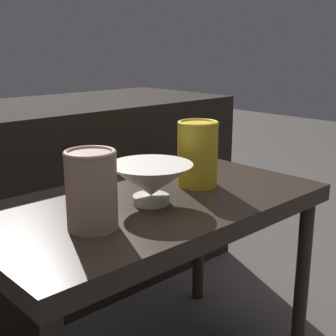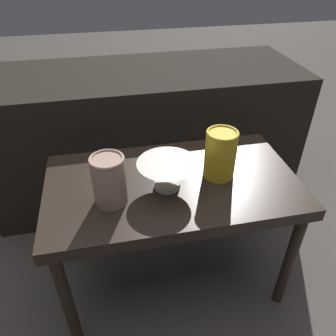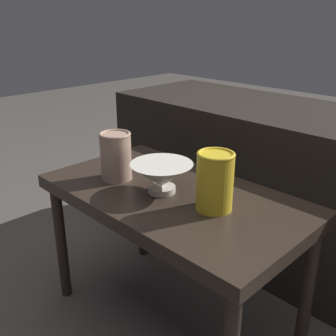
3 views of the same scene
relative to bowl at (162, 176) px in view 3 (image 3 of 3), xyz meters
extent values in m
plane|color=#4C4742|center=(0.02, 0.03, -0.51)|extent=(8.00, 8.00, 0.00)
cube|color=#2D231C|center=(0.02, 0.03, -0.07)|extent=(0.78, 0.44, 0.04)
cylinder|color=#2D231C|center=(-0.33, -0.16, -0.30)|extent=(0.04, 0.04, 0.42)
cylinder|color=#2D231C|center=(-0.33, 0.21, -0.30)|extent=(0.04, 0.04, 0.42)
cylinder|color=#2D231C|center=(0.38, 0.21, -0.30)|extent=(0.04, 0.04, 0.42)
cube|color=black|center=(0.02, 0.61, -0.21)|extent=(1.39, 0.50, 0.61)
cylinder|color=silver|center=(0.00, 0.00, -0.04)|extent=(0.08, 0.08, 0.02)
cone|color=silver|center=(0.00, 0.00, 0.00)|extent=(0.18, 0.18, 0.07)
cylinder|color=tan|center=(-0.17, -0.03, 0.02)|extent=(0.09, 0.09, 0.14)
torus|color=tan|center=(-0.17, -0.03, 0.09)|extent=(0.10, 0.10, 0.01)
cylinder|color=gold|center=(0.17, 0.03, 0.03)|extent=(0.10, 0.10, 0.15)
torus|color=gold|center=(0.17, 0.03, 0.10)|extent=(0.10, 0.10, 0.01)
camera|label=1|loc=(-0.62, -0.72, 0.28)|focal=50.00mm
camera|label=2|loc=(-0.16, -0.76, 0.57)|focal=35.00mm
camera|label=3|loc=(0.74, -0.71, 0.43)|focal=42.00mm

